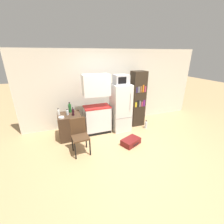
{
  "coord_description": "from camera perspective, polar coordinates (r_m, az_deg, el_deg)",
  "views": [
    {
      "loc": [
        -1.71,
        -2.92,
        2.41
      ],
      "look_at": [
        -0.34,
        0.85,
        0.83
      ],
      "focal_mm": 24.0,
      "sensor_mm": 36.0,
      "label": 1
    }
  ],
  "objects": [
    {
      "name": "bookshelf",
      "position": [
        5.22,
        9.7,
        4.84
      ],
      "size": [
        0.46,
        0.39,
        1.88
      ],
      "color": "#2D2319",
      "rests_on": "ground_plane"
    },
    {
      "name": "wall_back",
      "position": [
        5.4,
        1.29,
        9.37
      ],
      "size": [
        6.4,
        0.1,
        2.55
      ],
      "color": "silver",
      "rests_on": "ground_plane"
    },
    {
      "name": "bottle_milk_white",
      "position": [
        4.54,
        -19.71,
        -0.14
      ],
      "size": [
        0.07,
        0.07,
        0.2
      ],
      "color": "white",
      "rests_on": "side_table"
    },
    {
      "name": "water_bottle_front",
      "position": [
        5.28,
        12.79,
        -4.75
      ],
      "size": [
        0.09,
        0.09,
        0.29
      ],
      "color": "silver",
      "rests_on": "ground_plane"
    },
    {
      "name": "ground_plane",
      "position": [
        4.16,
        8.75,
        -14.21
      ],
      "size": [
        24.0,
        24.0,
        0.0
      ],
      "primitive_type": "plane",
      "color": "tan"
    },
    {
      "name": "kitchen_hutch",
      "position": [
        4.67,
        -5.76,
        1.91
      ],
      "size": [
        0.81,
        0.5,
        1.85
      ],
      "color": "white",
      "rests_on": "ground_plane"
    },
    {
      "name": "microwave",
      "position": [
        4.65,
        3.52,
        12.31
      ],
      "size": [
        0.44,
        0.36,
        0.28
      ],
      "color": "#B7B7BC",
      "rests_on": "refrigerator"
    },
    {
      "name": "chair",
      "position": [
        3.88,
        -12.36,
        -7.73
      ],
      "size": [
        0.43,
        0.43,
        0.92
      ],
      "rotation": [
        0.0,
        0.0,
        0.08
      ],
      "color": "black",
      "rests_on": "ground_plane"
    },
    {
      "name": "suitcase_large_flat",
      "position": [
        4.33,
        7.16,
        -11.12
      ],
      "size": [
        0.61,
        0.52,
        0.17
      ],
      "rotation": [
        0.0,
        0.0,
        0.41
      ],
      "color": "maroon",
      "rests_on": "ground_plane"
    },
    {
      "name": "bottle_wine_dark",
      "position": [
        4.39,
        -14.61,
        -0.03
      ],
      "size": [
        0.06,
        0.06,
        0.24
      ],
      "color": "black",
      "rests_on": "side_table"
    },
    {
      "name": "refrigerator",
      "position": [
        4.87,
        3.28,
        1.75
      ],
      "size": [
        0.57,
        0.65,
        1.53
      ],
      "color": "silver",
      "rests_on": "ground_plane"
    },
    {
      "name": "side_table",
      "position": [
        4.68,
        -15.67,
        -5.16
      ],
      "size": [
        0.65,
        0.63,
        0.75
      ],
      "color": "#422D1E",
      "rests_on": "ground_plane"
    },
    {
      "name": "bowl",
      "position": [
        4.33,
        -18.74,
        -1.99
      ],
      "size": [
        0.15,
        0.15,
        0.04
      ],
      "color": "silver",
      "rests_on": "side_table"
    },
    {
      "name": "bottle_clear_short",
      "position": [
        4.49,
        -16.64,
        -0.2
      ],
      "size": [
        0.07,
        0.07,
        0.17
      ],
      "color": "silver",
      "rests_on": "side_table"
    },
    {
      "name": "bottle_green_tall",
      "position": [
        4.66,
        -15.76,
        1.45
      ],
      "size": [
        0.09,
        0.09,
        0.31
      ],
      "color": "#1E6028",
      "rests_on": "side_table"
    }
  ]
}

